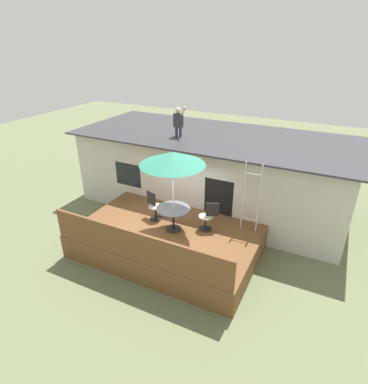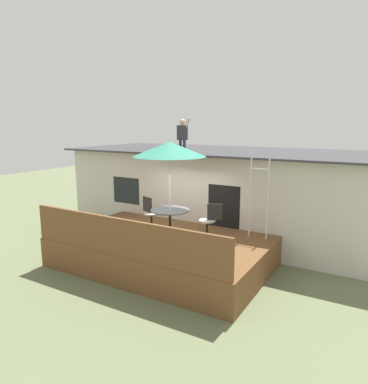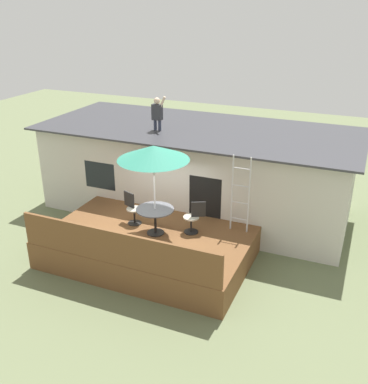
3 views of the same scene
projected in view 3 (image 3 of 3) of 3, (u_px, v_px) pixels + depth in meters
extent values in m
plane|color=#66704C|center=(150.00, 258.00, 12.80)|extent=(40.00, 40.00, 0.00)
cube|color=beige|center=(197.00, 170.00, 15.28)|extent=(10.00, 4.00, 2.85)
cube|color=#38383D|center=(198.00, 129.00, 14.71)|extent=(10.50, 4.50, 0.06)
cube|color=black|center=(100.00, 175.00, 14.49)|extent=(1.10, 0.03, 0.90)
cube|color=black|center=(205.00, 208.00, 13.37)|extent=(1.00, 0.03, 2.00)
cube|color=brown|center=(150.00, 245.00, 12.64)|extent=(5.55, 3.58, 0.80)
cube|color=brown|center=(116.00, 248.00, 10.84)|extent=(5.45, 0.08, 0.90)
cylinder|color=black|center=(156.00, 233.00, 12.48)|extent=(0.48, 0.48, 0.03)
cylinder|color=black|center=(155.00, 221.00, 12.34)|extent=(0.07, 0.07, 0.71)
cylinder|color=#4C4C51|center=(155.00, 209.00, 12.19)|extent=(1.04, 1.04, 0.03)
cylinder|color=silver|center=(154.00, 194.00, 12.01)|extent=(0.04, 0.04, 2.40)
cone|color=#338C72|center=(153.00, 153.00, 11.55)|extent=(1.90, 1.90, 0.38)
cylinder|color=silver|center=(232.00, 193.00, 12.29)|extent=(0.04, 0.04, 2.20)
cylinder|color=silver|center=(249.00, 196.00, 12.12)|extent=(0.04, 0.04, 2.20)
cylinder|color=silver|center=(239.00, 219.00, 12.50)|extent=(0.48, 0.03, 0.03)
cylinder|color=silver|center=(240.00, 203.00, 12.30)|extent=(0.48, 0.03, 0.03)
cylinder|color=silver|center=(241.00, 186.00, 12.11)|extent=(0.48, 0.03, 0.03)
cylinder|color=silver|center=(242.00, 169.00, 11.91)|extent=(0.48, 0.03, 0.03)
cylinder|color=#33384C|center=(155.00, 125.00, 14.41)|extent=(0.10, 0.10, 0.34)
cylinder|color=#33384C|center=(160.00, 125.00, 14.35)|extent=(0.10, 0.10, 0.34)
cube|color=#333338|center=(157.00, 112.00, 14.21)|extent=(0.32, 0.20, 0.50)
sphere|color=beige|center=(157.00, 101.00, 14.07)|extent=(0.20, 0.20, 0.20)
cylinder|color=beige|center=(162.00, 103.00, 14.03)|extent=(0.26, 0.08, 0.44)
cylinder|color=black|center=(135.00, 223.00, 13.02)|extent=(0.40, 0.40, 0.02)
cylinder|color=black|center=(134.00, 216.00, 12.93)|extent=(0.06, 0.06, 0.44)
cylinder|color=#A59E8C|center=(134.00, 209.00, 12.84)|extent=(0.44, 0.44, 0.04)
cube|color=black|center=(129.00, 199.00, 12.87)|extent=(0.39, 0.17, 0.44)
cylinder|color=black|center=(191.00, 232.00, 12.53)|extent=(0.40, 0.40, 0.02)
cylinder|color=black|center=(191.00, 225.00, 12.45)|extent=(0.06, 0.06, 0.44)
cylinder|color=#A59E8C|center=(191.00, 217.00, 12.35)|extent=(0.44, 0.44, 0.04)
cube|color=black|center=(199.00, 209.00, 12.27)|extent=(0.38, 0.21, 0.44)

